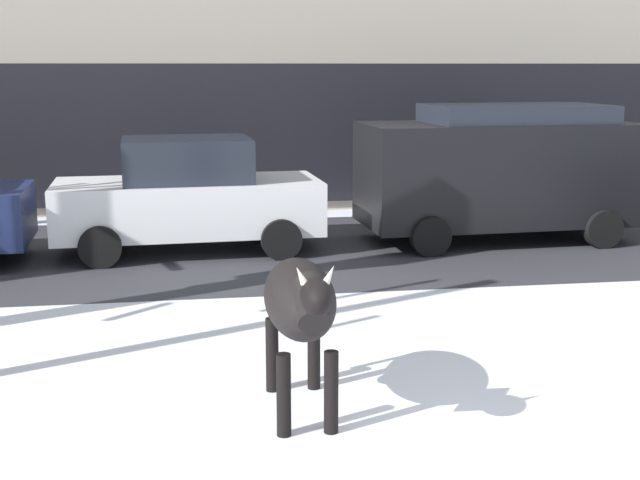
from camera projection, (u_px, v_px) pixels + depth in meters
road_strip at (307, 249)px, 13.85m from camera, size 60.00×5.60×0.01m
cow_black at (301, 304)px, 7.11m from camera, size 0.60×1.89×1.54m
car_white_sedan at (188, 196)px, 13.49m from camera, size 4.28×2.14×1.84m
car_black_van at (499, 169)px, 14.28m from camera, size 4.69×2.30×2.32m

